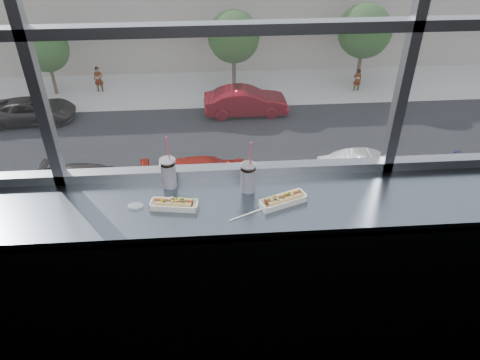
{
  "coord_description": "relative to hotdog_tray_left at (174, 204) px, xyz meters",
  "views": [
    {
      "loc": [
        -0.09,
        -0.87,
        2.75
      ],
      "look_at": [
        0.06,
        1.23,
        1.25
      ],
      "focal_mm": 35.0,
      "sensor_mm": 36.0,
      "label": 1
    }
  ],
  "objects": [
    {
      "name": "plaza_near",
      "position": [
        0.31,
        7.31,
        -12.11
      ],
      "size": [
        50.0,
        14.0,
        0.04
      ],
      "primitive_type": "cube",
      "color": "#A3A19C",
      "rests_on": "plaza_ground"
    },
    {
      "name": "car_far_a",
      "position": [
        -10.58,
        24.31,
        -11.11
      ],
      "size": [
        2.64,
        5.82,
        1.91
      ],
      "primitive_type": "imported",
      "rotation": [
        0.0,
        0.0,
        1.62
      ],
      "color": "black",
      "rests_on": "street_asphalt"
    },
    {
      "name": "plaza_ground",
      "position": [
        0.31,
        43.81,
        -12.13
      ],
      "size": [
        120.0,
        120.0,
        0.0
      ],
      "primitive_type": "plane",
      "color": "#A3A19C",
      "rests_on": "ground"
    },
    {
      "name": "car_far_b",
      "position": [
        2.49,
        24.31,
        -10.93
      ],
      "size": [
        3.02,
        6.89,
        2.27
      ],
      "primitive_type": "imported",
      "rotation": [
        0.0,
        0.0,
        1.6
      ],
      "color": "maroon",
      "rests_on": "street_asphalt"
    },
    {
      "name": "counter_fascia",
      "position": [
        0.31,
        -0.22,
        -0.58
      ],
      "size": [
        6.0,
        0.04,
        1.04
      ],
      "primitive_type": "cube",
      "color": "slate",
      "rests_on": "ground"
    },
    {
      "name": "pedestrian_a",
      "position": [
        -7.24,
        28.45,
        -11.04
      ],
      "size": [
        0.93,
        0.7,
        2.09
      ],
      "primitive_type": "imported",
      "color": "#66605B",
      "rests_on": "far_sidewalk"
    },
    {
      "name": "tree_center",
      "position": [
        2.0,
        28.31,
        -8.48
      ],
      "size": [
        3.44,
        3.44,
        5.38
      ],
      "color": "#47382B",
      "rests_on": "far_sidewalk"
    },
    {
      "name": "wall_back_lower",
      "position": [
        0.31,
        0.31,
        -0.58
      ],
      "size": [
        6.0,
        0.0,
        6.0
      ],
      "primitive_type": "plane",
      "rotation": [
        1.57,
        0.0,
        0.0
      ],
      "color": "black",
      "rests_on": "ground"
    },
    {
      "name": "car_near_c",
      "position": [
        -0.13,
        16.31,
        -10.93
      ],
      "size": [
        3.73,
        7.14,
        2.27
      ],
      "primitive_type": "imported",
      "rotation": [
        0.0,
        0.0,
        1.71
      ],
      "color": "#B61105",
      "rests_on": "street_asphalt"
    },
    {
      "name": "car_near_b",
      "position": [
        -5.36,
        16.31,
        -11.05
      ],
      "size": [
        3.3,
        6.38,
        2.04
      ],
      "primitive_type": "imported",
      "rotation": [
        0.0,
        0.0,
        1.44
      ],
      "color": "black",
      "rests_on": "street_asphalt"
    },
    {
      "name": "hotdog_tray_left",
      "position": [
        0.0,
        0.0,
        0.0
      ],
      "size": [
        0.27,
        0.12,
        0.06
      ],
      "rotation": [
        0.0,
        0.0,
        -0.15
      ],
      "color": "white",
      "rests_on": "counter"
    },
    {
      "name": "soda_cup_left",
      "position": [
        -0.04,
        0.21,
        0.08
      ],
      "size": [
        0.1,
        0.1,
        0.35
      ],
      "color": "white",
      "rests_on": "counter"
    },
    {
      "name": "car_near_d",
      "position": [
        7.9,
        16.31,
        -10.97
      ],
      "size": [
        2.92,
        6.63,
        2.18
      ],
      "primitive_type": "imported",
      "rotation": [
        0.0,
        0.0,
        1.54
      ],
      "color": "white",
      "rests_on": "street_asphalt"
    },
    {
      "name": "street_asphalt",
      "position": [
        0.31,
        20.31,
        -12.1
      ],
      "size": [
        80.0,
        10.0,
        0.06
      ],
      "primitive_type": "cube",
      "color": "black",
      "rests_on": "plaza_ground"
    },
    {
      "name": "tree_right",
      "position": [
        10.72,
        28.31,
        -8.29
      ],
      "size": [
        3.62,
        3.62,
        5.65
      ],
      "color": "#47382B",
      "rests_on": "far_sidewalk"
    },
    {
      "name": "far_sidewalk",
      "position": [
        0.31,
        28.31,
        -12.11
      ],
      "size": [
        80.0,
        6.0,
        0.04
      ],
      "primitive_type": "cube",
      "color": "#A3A19C",
      "rests_on": "plaza_ground"
    },
    {
      "name": "soda_cup_right",
      "position": [
        0.43,
        0.13,
        0.07
      ],
      "size": [
        0.09,
        0.09,
        0.34
      ],
      "color": "white",
      "rests_on": "counter"
    },
    {
      "name": "hotdog_tray_right",
      "position": [
        0.61,
        -0.01,
        0.0
      ],
      "size": [
        0.29,
        0.18,
        0.07
      ],
      "rotation": [
        0.0,
        0.0,
        0.37
      ],
      "color": "white",
      "rests_on": "counter"
    },
    {
      "name": "counter",
      "position": [
        0.31,
        0.03,
        -0.06
      ],
      "size": [
        6.0,
        0.55,
        0.06
      ],
      "primitive_type": "cube",
      "color": "slate",
      "rests_on": "ground"
    },
    {
      "name": "tree_left",
      "position": [
        -10.19,
        28.31,
        -9.0
      ],
      "size": [
        2.95,
        2.95,
        4.61
      ],
      "color": "#47382B",
      "rests_on": "far_sidewalk"
    },
    {
      "name": "wrapper",
      "position": [
        -0.22,
        0.02,
        -0.01
      ],
      "size": [
        0.09,
        0.07,
        0.02
      ],
      "primitive_type": "ellipsoid",
      "color": "silver",
      "rests_on": "counter"
    },
    {
      "name": "pedestrian_d",
      "position": [
        10.39,
        27.31,
        -11.14
      ],
      "size": [
        0.84,
        0.63,
        1.89
      ],
      "primitive_type": "imported",
      "rotation": [
        0.0,
        0.0,
        3.14
      ],
      "color": "#66605B",
      "rests_on": "far_sidewalk"
    },
    {
      "name": "loose_straw",
      "position": [
        0.4,
        -0.09,
        -0.02
      ],
      "size": [
        0.2,
        0.1,
        0.01
      ],
      "primitive_type": "cylinder",
      "rotation": [
        0.0,
        1.57,
        0.44
      ],
      "color": "white",
      "rests_on": "counter"
    }
  ]
}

